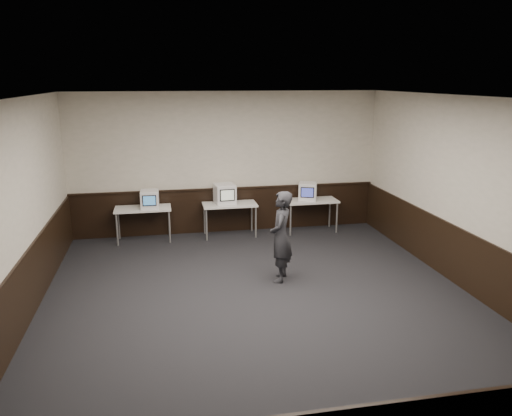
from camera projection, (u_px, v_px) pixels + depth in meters
The scene contains 17 objects.
floor at pixel (262, 303), 7.92m from camera, with size 8.00×8.00×0.00m, color black.
ceiling at pixel (263, 98), 7.11m from camera, with size 8.00×8.00×0.00m, color white.
back_wall at pixel (227, 163), 11.32m from camera, with size 7.00×7.00×0.00m, color beige.
front_wall at pixel (371, 337), 3.72m from camera, with size 7.00×7.00×0.00m, color beige.
left_wall at pixel (14, 218), 6.87m from camera, with size 8.00×8.00×0.00m, color beige.
right_wall at pixel (471, 196), 8.16m from camera, with size 8.00×8.00×0.00m, color beige.
wainscot_back at pixel (227, 210), 11.58m from camera, with size 6.98×0.04×1.00m, color black.
wainscot_left at pixel (25, 292), 7.15m from camera, with size 0.04×7.98×1.00m, color black.
wainscot_right at pixel (463, 259), 8.44m from camera, with size 0.04×7.98×1.00m, color black.
wainscot_rail at pixel (227, 188), 11.43m from camera, with size 6.98×0.06×0.04m, color black.
desk_left at pixel (143, 211), 10.82m from camera, with size 1.20×0.60×0.75m.
desk_center at pixel (230, 207), 11.17m from camera, with size 1.20×0.60×0.75m.
desk_right at pixel (311, 203), 11.52m from camera, with size 1.20×0.60×0.75m.
emac_left at pixel (150, 199), 10.73m from camera, with size 0.40×0.43×0.39m.
emac_center at pixel (225, 194), 11.11m from camera, with size 0.49×0.52×0.44m.
emac_right at pixel (308, 191), 11.45m from camera, with size 0.52×0.53×0.40m.
person at pixel (281, 237), 8.66m from camera, with size 0.59×0.38×1.61m, color #242429.
Camera 1 is at (-1.48, -7.13, 3.47)m, focal length 35.00 mm.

